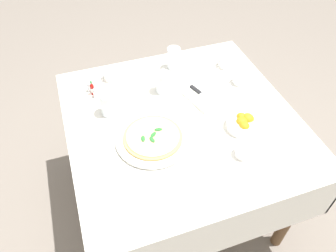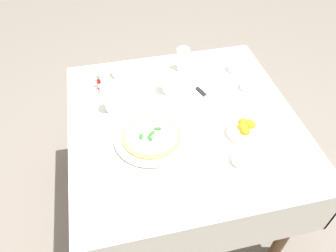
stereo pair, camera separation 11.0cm
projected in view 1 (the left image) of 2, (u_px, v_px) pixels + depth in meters
The scene contains 17 objects.
ground_plane at pixel (178, 200), 2.07m from camera, with size 8.00×8.00×0.00m, color slate.
dining_table at pixel (181, 137), 1.63m from camera, with size 1.08×1.08×0.75m.
pizza_plate at pixel (153, 139), 1.42m from camera, with size 0.33×0.33×0.02m.
pizza at pixel (153, 137), 1.41m from camera, with size 0.26×0.26×0.02m.
coffee_cup_far_left at pixel (111, 76), 1.71m from camera, with size 0.13×0.13×0.06m.
coffee_cup_left_edge at pixel (240, 80), 1.69m from camera, with size 0.13×0.13×0.06m.
coffee_cup_back_corner at pixel (244, 152), 1.35m from camera, with size 0.13×0.13×0.06m.
coffee_cup_near_right at pixel (225, 63), 1.79m from camera, with size 0.13×0.13×0.06m.
water_glass_far_right at pixel (174, 59), 1.77m from camera, with size 0.07×0.07×0.12m.
water_glass_center_back at pixel (163, 83), 1.63m from camera, with size 0.07×0.07×0.11m.
water_glass_right_edge at pixel (108, 105), 1.52m from camera, with size 0.07×0.07×0.12m.
napkin_folded at pixel (202, 97), 1.62m from camera, with size 0.25×0.19×0.02m.
dinner_knife at pixel (202, 95), 1.61m from camera, with size 0.19×0.08×0.01m.
citrus_bowl at pixel (243, 123), 1.47m from camera, with size 0.15×0.15×0.07m.
hot_sauce_bottle at pixel (92, 89), 1.63m from camera, with size 0.02×0.02×0.08m.
salt_shaker at pixel (96, 93), 1.62m from camera, with size 0.03×0.03×0.06m.
pepper_shaker at pixel (90, 87), 1.65m from camera, with size 0.03×0.03×0.06m.
Camera 1 is at (1.00, -0.41, 1.83)m, focal length 34.17 mm.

